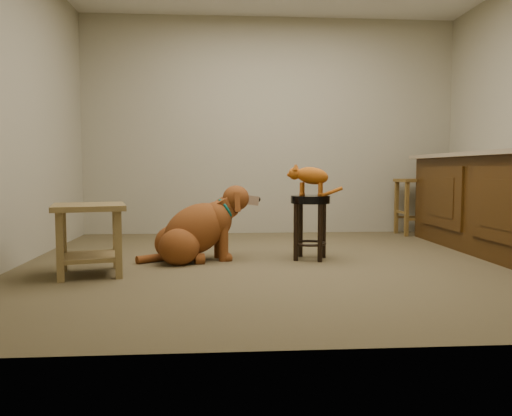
{
  "coord_description": "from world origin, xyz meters",
  "views": [
    {
      "loc": [
        -0.61,
        -4.08,
        0.78
      ],
      "look_at": [
        -0.31,
        0.17,
        0.45
      ],
      "focal_mm": 35.0,
      "sensor_mm": 36.0,
      "label": 1
    }
  ],
  "objects": [
    {
      "name": "tabby_kitten",
      "position": [
        0.15,
        0.17,
        0.72
      ],
      "size": [
        0.48,
        0.23,
        0.3
      ],
      "rotation": [
        0.0,
        0.0,
        -0.35
      ],
      "color": "#A24E10",
      "rests_on": "padded_stool"
    },
    {
      "name": "padded_stool",
      "position": [
        0.16,
        0.16,
        0.39
      ],
      "size": [
        0.37,
        0.37,
        0.56
      ],
      "rotation": [
        0.0,
        0.0,
        -0.35
      ],
      "color": "black",
      "rests_on": "ground"
    },
    {
      "name": "floor",
      "position": [
        0.0,
        0.0,
        0.0
      ],
      "size": [
        4.5,
        4.0,
        0.01
      ],
      "primitive_type": "cube",
      "color": "brown",
      "rests_on": "ground"
    },
    {
      "name": "wood_stool",
      "position": [
        1.68,
        1.7,
        0.35
      ],
      "size": [
        0.38,
        0.38,
        0.67
      ],
      "rotation": [
        0.0,
        0.0,
        0.06
      ],
      "color": "brown",
      "rests_on": "ground"
    },
    {
      "name": "golden_retriever",
      "position": [
        -0.82,
        0.16,
        0.26
      ],
      "size": [
        1.06,
        0.6,
        0.69
      ],
      "rotation": [
        0.0,
        0.0,
        0.25
      ],
      "color": "brown",
      "rests_on": "ground"
    },
    {
      "name": "side_table",
      "position": [
        -1.58,
        -0.36,
        0.35
      ],
      "size": [
        0.61,
        0.61,
        0.53
      ],
      "rotation": [
        0.0,
        0.0,
        0.24
      ],
      "color": "olive",
      "rests_on": "ground"
    },
    {
      "name": "cabinet_run",
      "position": [
        1.94,
        0.3,
        0.44
      ],
      "size": [
        0.7,
        2.56,
        0.94
      ],
      "color": "#41280B",
      "rests_on": "ground"
    },
    {
      "name": "room_shell",
      "position": [
        0.0,
        0.0,
        1.68
      ],
      "size": [
        4.54,
        4.04,
        2.62
      ],
      "color": "#A29D82",
      "rests_on": "ground"
    }
  ]
}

